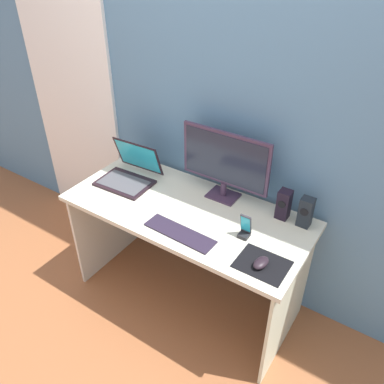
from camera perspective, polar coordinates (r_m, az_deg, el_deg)
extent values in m
plane|color=#965733|center=(2.80, -0.66, -14.61)|extent=(8.00, 8.00, 0.00)
cube|color=teal|center=(2.31, 4.36, 12.42)|extent=(6.00, 0.04, 2.50)
cube|color=white|center=(3.12, -16.67, 12.39)|extent=(0.82, 0.02, 2.02)
cube|color=beige|center=(2.30, -0.78, -2.71)|extent=(1.44, 0.65, 0.03)
cube|color=beige|center=(2.88, -12.01, -3.99)|extent=(0.02, 0.61, 0.71)
cube|color=beige|center=(2.35, 13.70, -15.47)|extent=(0.02, 0.61, 0.71)
cube|color=#3E2B42|center=(2.39, 4.50, -0.50)|extent=(0.18, 0.14, 0.01)
cylinder|color=#3E2B42|center=(2.37, 4.56, 0.47)|extent=(0.04, 0.04, 0.09)
cube|color=#3E2B42|center=(2.26, 4.79, 4.83)|extent=(0.55, 0.02, 0.33)
cube|color=#1E2333|center=(2.25, 4.67, 4.72)|extent=(0.51, 0.00, 0.29)
cube|color=black|center=(2.21, 16.04, -2.79)|extent=(0.07, 0.06, 0.17)
cylinder|color=black|center=(2.17, 15.82, -2.82)|extent=(0.04, 0.00, 0.04)
cube|color=black|center=(2.23, 13.07, -1.74)|extent=(0.07, 0.07, 0.17)
cylinder|color=black|center=(2.19, 12.78, -1.77)|extent=(0.04, 0.00, 0.04)
cube|color=black|center=(2.53, -9.63, 1.32)|extent=(0.35, 0.25, 0.02)
cube|color=#47474C|center=(2.52, -9.82, 1.37)|extent=(0.31, 0.19, 0.00)
cube|color=black|center=(2.57, -7.75, 5.12)|extent=(0.34, 0.09, 0.22)
cube|color=#26A5BF|center=(2.57, -7.81, 5.11)|extent=(0.31, 0.08, 0.19)
cube|color=#271E30|center=(2.12, -1.78, -5.92)|extent=(0.41, 0.13, 0.01)
cube|color=black|center=(1.98, 10.07, -10.20)|extent=(0.25, 0.20, 0.00)
ellipsoid|color=black|center=(1.96, 9.90, -10.00)|extent=(0.07, 0.11, 0.04)
cube|color=black|center=(2.11, 7.48, -6.19)|extent=(0.06, 0.05, 0.02)
cube|color=#312F35|center=(2.08, 7.77, -4.57)|extent=(0.06, 0.03, 0.12)
cube|color=#26A5BF|center=(2.07, 7.70, -4.62)|extent=(0.05, 0.02, 0.10)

